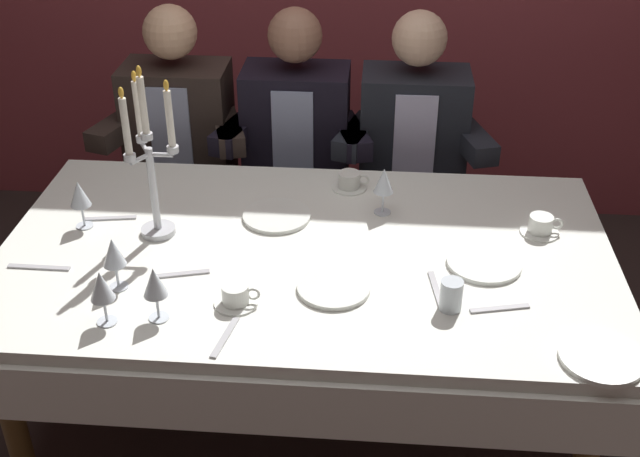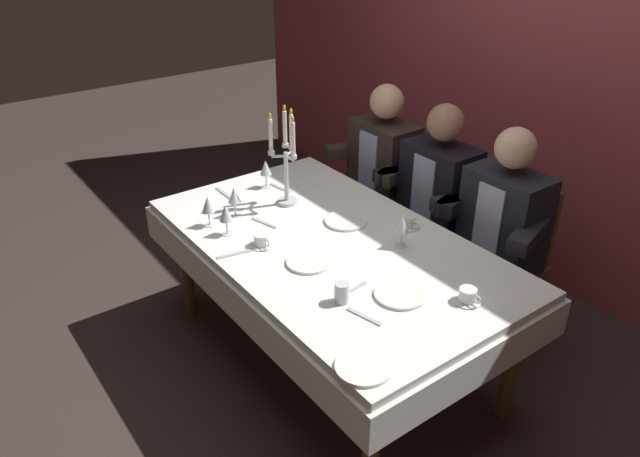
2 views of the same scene
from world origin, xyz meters
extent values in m
plane|color=#352A28|center=(0.00, 0.00, 0.00)|extent=(12.00, 12.00, 0.00)
cube|color=white|center=(0.00, 0.00, 0.72)|extent=(1.90, 1.10, 0.04)
cube|color=white|center=(0.00, 0.00, 0.61)|extent=(1.94, 1.14, 0.18)
cylinder|color=brown|center=(-0.83, -0.43, 0.35)|extent=(0.07, 0.07, 0.70)
cylinder|color=brown|center=(-0.83, 0.43, 0.35)|extent=(0.07, 0.07, 0.70)
cylinder|color=brown|center=(0.83, 0.43, 0.35)|extent=(0.07, 0.07, 0.70)
cylinder|color=silver|center=(-0.48, 0.06, 0.75)|extent=(0.11, 0.11, 0.02)
cylinder|color=silver|center=(-0.48, 0.06, 0.90)|extent=(0.02, 0.02, 0.28)
cylinder|color=silver|center=(-0.48, 0.06, 1.08)|extent=(0.04, 0.04, 0.02)
cylinder|color=white|center=(-0.48, 0.06, 1.18)|extent=(0.02, 0.02, 0.17)
ellipsoid|color=yellow|center=(-0.48, 0.06, 1.28)|extent=(0.02, 0.02, 0.03)
cylinder|color=silver|center=(-0.44, 0.06, 1.02)|extent=(0.07, 0.01, 0.01)
cylinder|color=silver|center=(-0.40, 0.06, 1.04)|extent=(0.04, 0.04, 0.02)
cylinder|color=white|center=(-0.40, 0.06, 1.14)|extent=(0.02, 0.02, 0.17)
ellipsoid|color=yellow|center=(-0.40, 0.06, 1.24)|extent=(0.02, 0.02, 0.03)
cylinder|color=silver|center=(-0.50, 0.09, 1.02)|extent=(0.05, 0.07, 0.01)
cylinder|color=silver|center=(-0.51, 0.12, 1.04)|extent=(0.04, 0.04, 0.02)
cylinder|color=white|center=(-0.51, 0.12, 1.14)|extent=(0.02, 0.02, 0.17)
ellipsoid|color=yellow|center=(-0.51, 0.12, 1.24)|extent=(0.02, 0.02, 0.03)
cylinder|color=silver|center=(-0.50, 0.03, 1.02)|extent=(0.05, 0.07, 0.01)
cylinder|color=silver|center=(-0.51, -0.01, 1.04)|extent=(0.04, 0.04, 0.02)
cylinder|color=white|center=(-0.51, -0.01, 1.14)|extent=(0.02, 0.02, 0.17)
ellipsoid|color=yellow|center=(-0.51, -0.01, 1.24)|extent=(0.02, 0.02, 0.03)
cylinder|color=white|center=(0.10, -0.21, 0.75)|extent=(0.21, 0.21, 0.01)
cylinder|color=white|center=(0.80, -0.46, 0.75)|extent=(0.21, 0.21, 0.01)
cylinder|color=white|center=(0.54, -0.04, 0.75)|extent=(0.22, 0.22, 0.01)
cylinder|color=white|center=(-0.11, 0.18, 0.75)|extent=(0.23, 0.23, 0.01)
cylinder|color=silver|center=(-0.36, -0.38, 0.74)|extent=(0.06, 0.06, 0.00)
cylinder|color=silver|center=(-0.36, -0.38, 0.78)|extent=(0.01, 0.01, 0.07)
cone|color=silver|center=(-0.36, -0.38, 0.86)|extent=(0.07, 0.07, 0.08)
cylinder|color=maroon|center=(-0.36, -0.38, 0.84)|extent=(0.04, 0.04, 0.03)
cylinder|color=silver|center=(-0.50, -0.41, 0.74)|extent=(0.06, 0.06, 0.00)
cylinder|color=silver|center=(-0.50, -0.41, 0.78)|extent=(0.01, 0.01, 0.07)
cone|color=silver|center=(-0.50, -0.41, 0.86)|extent=(0.07, 0.07, 0.08)
cylinder|color=#E0D172|center=(-0.50, -0.41, 0.84)|extent=(0.04, 0.04, 0.03)
cylinder|color=silver|center=(-0.73, 0.08, 0.74)|extent=(0.06, 0.06, 0.00)
cylinder|color=silver|center=(-0.73, 0.08, 0.78)|extent=(0.01, 0.01, 0.07)
cone|color=silver|center=(-0.73, 0.08, 0.86)|extent=(0.07, 0.07, 0.08)
cylinder|color=#E0D172|center=(-0.73, 0.08, 0.84)|extent=(0.04, 0.04, 0.03)
cylinder|color=silver|center=(-0.52, -0.24, 0.74)|extent=(0.06, 0.06, 0.00)
cylinder|color=silver|center=(-0.52, -0.24, 0.78)|extent=(0.01, 0.01, 0.07)
cone|color=silver|center=(-0.52, -0.24, 0.86)|extent=(0.07, 0.07, 0.08)
cylinder|color=maroon|center=(-0.52, -0.24, 0.84)|extent=(0.04, 0.04, 0.03)
cylinder|color=silver|center=(0.23, 0.25, 0.74)|extent=(0.06, 0.06, 0.00)
cylinder|color=silver|center=(0.23, 0.25, 0.78)|extent=(0.01, 0.01, 0.07)
cone|color=silver|center=(0.23, 0.25, 0.86)|extent=(0.07, 0.07, 0.08)
cylinder|color=maroon|center=(0.23, 0.25, 0.84)|extent=(0.04, 0.04, 0.03)
cylinder|color=silver|center=(0.43, -0.27, 0.79)|extent=(0.06, 0.06, 0.09)
cylinder|color=white|center=(0.74, 0.16, 0.74)|extent=(0.12, 0.12, 0.01)
cylinder|color=white|center=(0.74, 0.16, 0.77)|extent=(0.08, 0.08, 0.05)
torus|color=white|center=(0.79, 0.16, 0.78)|extent=(0.04, 0.01, 0.04)
cylinder|color=white|center=(0.12, 0.41, 0.74)|extent=(0.12, 0.12, 0.01)
cylinder|color=white|center=(0.12, 0.41, 0.77)|extent=(0.08, 0.08, 0.05)
torus|color=white|center=(0.17, 0.41, 0.78)|extent=(0.04, 0.01, 0.04)
cylinder|color=white|center=(-0.17, -0.29, 0.74)|extent=(0.12, 0.12, 0.01)
cylinder|color=white|center=(-0.17, -0.29, 0.77)|extent=(0.08, 0.08, 0.05)
torus|color=white|center=(-0.12, -0.29, 0.78)|extent=(0.04, 0.01, 0.04)
cube|color=#B7B7BC|center=(-0.17, -0.45, 0.74)|extent=(0.05, 0.17, 0.01)
cube|color=#B7B7BC|center=(0.57, -0.26, 0.74)|extent=(0.17, 0.06, 0.01)
cube|color=#B7B7BC|center=(-0.35, -0.17, 0.74)|extent=(0.17, 0.06, 0.01)
cube|color=#B7B7BC|center=(-0.66, 0.13, 0.74)|extent=(0.17, 0.05, 0.01)
cube|color=#B7B7BC|center=(-0.78, -0.17, 0.74)|extent=(0.19, 0.02, 0.01)
cube|color=#B7B7BC|center=(0.39, -0.18, 0.74)|extent=(0.04, 0.17, 0.01)
cylinder|color=brown|center=(-0.78, 0.70, 0.21)|extent=(0.04, 0.04, 0.42)
cylinder|color=brown|center=(-0.42, 0.70, 0.21)|extent=(0.04, 0.04, 0.42)
cylinder|color=brown|center=(-0.78, 1.06, 0.21)|extent=(0.04, 0.04, 0.42)
cylinder|color=brown|center=(-0.42, 1.06, 0.21)|extent=(0.04, 0.04, 0.42)
cube|color=brown|center=(-0.60, 0.88, 0.44)|extent=(0.42, 0.42, 0.04)
cube|color=brown|center=(-0.60, 1.07, 0.68)|extent=(0.38, 0.04, 0.44)
cube|color=#2C221D|center=(-0.60, 0.88, 0.73)|extent=(0.42, 0.26, 0.54)
cube|color=#9098B4|center=(-0.60, 0.75, 0.76)|extent=(0.16, 0.01, 0.40)
sphere|color=tan|center=(-0.60, 0.88, 1.14)|extent=(0.21, 0.21, 0.21)
cube|color=#2C221D|center=(-0.82, 0.78, 0.77)|extent=(0.19, 0.34, 0.08)
cube|color=#2C221D|center=(-0.38, 0.78, 0.77)|extent=(0.19, 0.34, 0.08)
cylinder|color=brown|center=(-0.30, 0.70, 0.21)|extent=(0.04, 0.04, 0.42)
cylinder|color=brown|center=(0.06, 0.70, 0.21)|extent=(0.04, 0.04, 0.42)
cylinder|color=brown|center=(-0.30, 1.06, 0.21)|extent=(0.04, 0.04, 0.42)
cylinder|color=brown|center=(0.06, 1.06, 0.21)|extent=(0.04, 0.04, 0.42)
cube|color=brown|center=(-0.12, 0.88, 0.44)|extent=(0.42, 0.42, 0.04)
cube|color=brown|center=(-0.12, 1.07, 0.68)|extent=(0.38, 0.04, 0.44)
cube|color=black|center=(-0.12, 0.88, 0.73)|extent=(0.42, 0.26, 0.54)
cube|color=#8A92B2|center=(-0.12, 0.75, 0.76)|extent=(0.16, 0.01, 0.40)
sphere|color=#94664F|center=(-0.12, 0.88, 1.14)|extent=(0.21, 0.21, 0.21)
cube|color=black|center=(-0.34, 0.78, 0.77)|extent=(0.19, 0.34, 0.08)
cube|color=black|center=(0.10, 0.78, 0.77)|extent=(0.19, 0.34, 0.08)
cylinder|color=brown|center=(0.17, 0.70, 0.21)|extent=(0.04, 0.04, 0.42)
cylinder|color=brown|center=(0.53, 0.70, 0.21)|extent=(0.04, 0.04, 0.42)
cylinder|color=brown|center=(0.17, 1.06, 0.21)|extent=(0.04, 0.04, 0.42)
cylinder|color=brown|center=(0.53, 1.06, 0.21)|extent=(0.04, 0.04, 0.42)
cube|color=brown|center=(0.35, 0.88, 0.44)|extent=(0.42, 0.42, 0.04)
cube|color=brown|center=(0.35, 1.07, 0.68)|extent=(0.38, 0.04, 0.44)
cube|color=black|center=(0.35, 0.88, 0.73)|extent=(0.42, 0.26, 0.54)
cube|color=#B5B1D2|center=(0.35, 0.75, 0.76)|extent=(0.16, 0.01, 0.40)
sphere|color=#D6AB8B|center=(0.35, 0.88, 1.14)|extent=(0.21, 0.21, 0.21)
cube|color=black|center=(0.13, 0.78, 0.77)|extent=(0.19, 0.34, 0.08)
cube|color=black|center=(0.57, 0.78, 0.77)|extent=(0.19, 0.34, 0.08)
camera|label=1|loc=(0.21, -2.06, 2.07)|focal=44.61mm
camera|label=2|loc=(2.05, -1.57, 2.24)|focal=34.08mm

